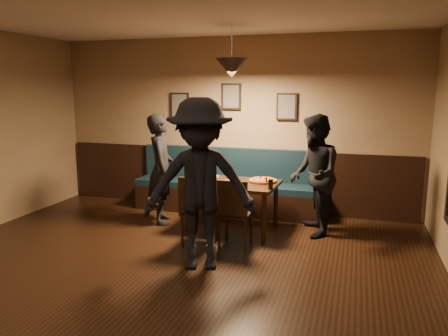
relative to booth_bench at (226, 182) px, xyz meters
name	(u,v)px	position (x,y,z in m)	size (l,w,h in m)	color
floor	(127,304)	(0.00, -3.20, -0.50)	(7.00, 7.00, 0.00)	black
wall_back	(232,124)	(0.00, 0.30, 0.90)	(6.00, 6.00, 0.00)	#8C704F
wainscot	(231,179)	(0.00, 0.27, 0.00)	(5.88, 0.06, 1.00)	black
booth_bench	(226,182)	(0.00, 0.00, 0.00)	(3.00, 0.60, 1.00)	#0F232D
picture_left	(180,105)	(-0.90, 0.27, 1.20)	(0.32, 0.04, 0.42)	black
picture_center	(231,97)	(0.00, 0.27, 1.35)	(0.32, 0.04, 0.42)	black
picture_right	(287,107)	(0.90, 0.27, 1.20)	(0.32, 0.04, 0.42)	black
pendant_lamp	(232,68)	(0.32, -0.81, 1.75)	(0.44, 0.44, 0.25)	black
dining_table	(231,206)	(0.32, -0.81, -0.16)	(1.29, 0.83, 0.69)	black
chair_near_left	(199,210)	(0.10, -1.51, -0.04)	(0.40, 0.40, 0.91)	black
chair_near_right	(236,212)	(0.55, -1.41, -0.06)	(0.39, 0.39, 0.88)	black
diner_left	(161,169)	(-0.77, -0.79, 0.31)	(0.59, 0.39, 1.62)	black
diner_right	(314,175)	(1.44, -0.68, 0.33)	(0.80, 0.62, 1.65)	black
diner_front	(200,185)	(0.36, -2.18, 0.45)	(1.22, 0.70, 1.89)	black
pizza_a	(208,177)	(-0.08, -0.66, 0.21)	(0.33, 0.33, 0.04)	orange
pizza_b	(229,183)	(0.33, -0.99, 0.21)	(0.34, 0.34, 0.04)	orange
pizza_c	(263,180)	(0.74, -0.68, 0.21)	(0.39, 0.39, 0.04)	#C87625
soda_glass	(271,184)	(0.93, -1.09, 0.26)	(0.06, 0.06, 0.14)	black
tabasco_bottle	(266,180)	(0.82, -0.82, 0.25)	(0.03, 0.03, 0.11)	#8D1A04
napkin_a	(203,176)	(-0.20, -0.56, 0.19)	(0.14, 0.14, 0.01)	#227F31
napkin_b	(187,183)	(-0.25, -1.08, 0.19)	(0.14, 0.14, 0.01)	#207B38
cutlery_set	(222,188)	(0.30, -1.21, 0.19)	(0.02, 0.19, 0.00)	white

